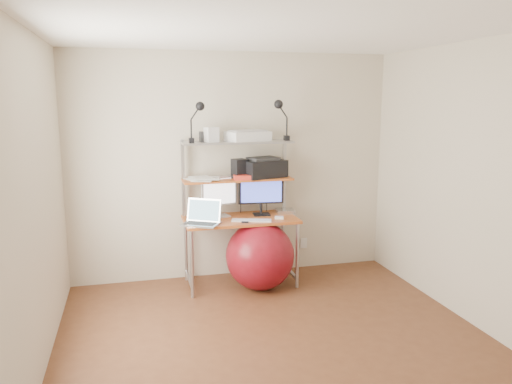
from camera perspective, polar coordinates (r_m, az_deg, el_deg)
room at (r=3.87m, az=2.81°, el=-0.51°), size 3.60×3.60×3.60m
computer_desk at (r=5.35m, az=-1.97°, el=-0.59°), size 1.20×0.60×1.57m
wall_outlet at (r=6.01m, az=5.47°, el=-5.83°), size 0.08×0.01×0.12m
monitor_silver at (r=5.37m, az=-4.18°, el=-0.21°), size 0.41×0.19×0.47m
monitor_black at (r=5.44m, az=0.58°, el=-0.05°), size 0.50×0.16×0.50m
laptop at (r=5.11m, az=-6.14°, el=-3.06°), size 0.45×0.43×0.31m
keyboard at (r=5.21m, az=-0.52°, el=-3.26°), size 0.43×0.23×0.01m
mouse at (r=5.30m, az=2.66°, el=-2.94°), size 0.11×0.08×0.03m
mac_mini at (r=5.59m, az=3.32°, el=-2.18°), size 0.22×0.22×0.04m
phone at (r=5.19m, az=-1.25°, el=-3.33°), size 0.11×0.15×0.01m
printer at (r=5.45m, az=0.82°, el=2.78°), size 0.53×0.43×0.22m
nas_cube at (r=5.36m, az=-1.88°, el=2.67°), size 0.18×0.18×0.21m
red_box at (r=5.28m, az=-1.56°, el=1.69°), size 0.19×0.13×0.05m
scanner at (r=5.38m, az=-0.95°, el=6.47°), size 0.50×0.40×0.12m
box_white at (r=5.26m, az=-5.12°, el=6.56°), size 0.16×0.15×0.15m
box_grey at (r=5.33m, az=-5.90°, el=6.33°), size 0.11×0.11×0.10m
clip_lamp_left at (r=5.13m, az=-6.62°, el=8.97°), size 0.17×0.09×0.42m
clip_lamp_right at (r=5.38m, az=2.79°, el=9.24°), size 0.17×0.10×0.43m
exercise_ball at (r=5.31m, az=0.45°, el=-7.30°), size 0.73×0.73×0.73m
paper_stack at (r=5.31m, az=-6.16°, el=1.54°), size 0.40×0.40×0.02m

